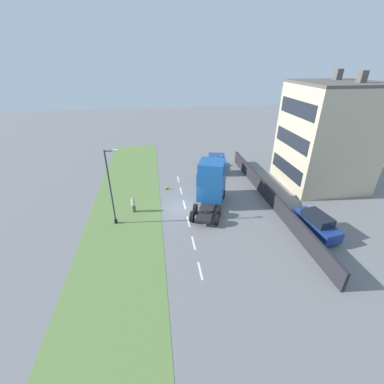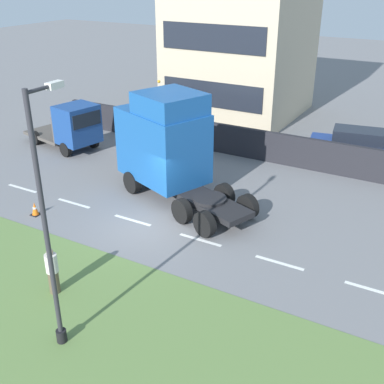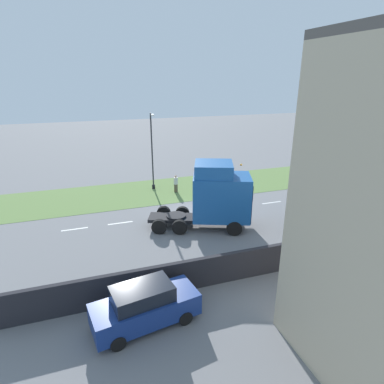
{
  "view_description": "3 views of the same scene",
  "coord_description": "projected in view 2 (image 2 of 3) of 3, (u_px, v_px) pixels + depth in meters",
  "views": [
    {
      "loc": [
        -2.64,
        -22.32,
        13.84
      ],
      "look_at": [
        0.5,
        -1.31,
        2.61
      ],
      "focal_mm": 24.0,
      "sensor_mm": 36.0,
      "label": 1
    },
    {
      "loc": [
        -14.03,
        -9.84,
        9.59
      ],
      "look_at": [
        0.06,
        -1.9,
        1.93
      ],
      "focal_mm": 45.0,
      "sensor_mm": 36.0,
      "label": 2
    },
    {
      "loc": [
        22.06,
        -7.29,
        10.24
      ],
      "look_at": [
        0.43,
        -0.06,
        1.96
      ],
      "focal_mm": 30.0,
      "sensor_mm": 36.0,
      "label": 3
    }
  ],
  "objects": [
    {
      "name": "boundary_wall",
      "position": [
        242.0,
        142.0,
        26.25
      ],
      "size": [
        0.25,
        24.0,
        1.65
      ],
      "color": "#232328",
      "rests_on": "ground"
    },
    {
      "name": "lane_markings",
      "position": [
        165.0,
        230.0,
        19.21
      ],
      "size": [
        0.16,
        17.8,
        0.0
      ],
      "color": "white",
      "rests_on": "ground"
    },
    {
      "name": "lorry_cab",
      "position": [
        167.0,
        145.0,
        21.21
      ],
      "size": [
        4.86,
        7.31,
        4.91
      ],
      "rotation": [
        0.0,
        0.0,
        -0.37
      ],
      "color": "black",
      "rests_on": "ground"
    },
    {
      "name": "parked_car",
      "position": [
        355.0,
        148.0,
        25.07
      ],
      "size": [
        2.5,
        4.81,
        1.94
      ],
      "rotation": [
        0.0,
        0.0,
        0.17
      ],
      "color": "navy",
      "rests_on": "ground"
    },
    {
      "name": "ground_plane",
      "position": [
        151.0,
        226.0,
        19.52
      ],
      "size": [
        120.0,
        120.0,
        0.0
      ],
      "primitive_type": "plane",
      "color": "slate",
      "rests_on": "ground"
    },
    {
      "name": "pedestrian",
      "position": [
        53.0,
        271.0,
        15.21
      ],
      "size": [
        0.39,
        0.39,
        1.64
      ],
      "color": "brown",
      "rests_on": "ground"
    },
    {
      "name": "traffic_cone_lead",
      "position": [
        35.0,
        209.0,
        20.23
      ],
      "size": [
        0.36,
        0.36,
        0.58
      ],
      "color": "black",
      "rests_on": "ground"
    },
    {
      "name": "lamp_post",
      "position": [
        50.0,
        237.0,
        12.15
      ],
      "size": [
        1.26,
        0.29,
        7.15
      ],
      "color": "black",
      "rests_on": "ground"
    },
    {
      "name": "building_block",
      "position": [
        242.0,
        28.0,
        31.91
      ],
      "size": [
        8.72,
        8.07,
        12.7
      ],
      "color": "#C1B293",
      "rests_on": "ground"
    },
    {
      "name": "grass_verge",
      "position": [
        42.0,
        309.0,
        14.79
      ],
      "size": [
        7.0,
        44.0,
        0.01
      ],
      "color": "#607F42",
      "rests_on": "ground"
    },
    {
      "name": "flatbed_truck",
      "position": [
        73.0,
        126.0,
        26.86
      ],
      "size": [
        3.05,
        5.34,
        2.68
      ],
      "rotation": [
        0.0,
        0.0,
        2.93
      ],
      "color": "navy",
      "rests_on": "ground"
    }
  ]
}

